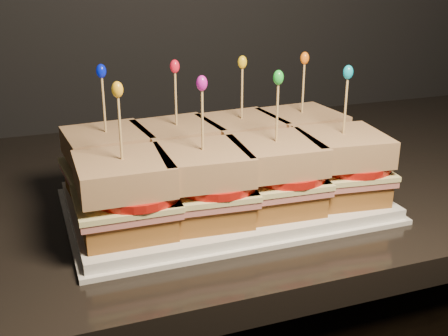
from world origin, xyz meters
name	(u,v)px	position (x,y,z in m)	size (l,w,h in m)	color
granite_slab	(255,181)	(0.28, 1.69, 0.90)	(2.17, 0.63, 0.03)	black
platter	(224,202)	(0.19, 1.58, 0.93)	(0.38, 0.24, 0.02)	white
platter_rim	(224,206)	(0.19, 1.58, 0.92)	(0.39, 0.25, 0.01)	white
sandwich_0_bread_bot	(110,184)	(0.06, 1.63, 0.95)	(0.10, 0.10, 0.03)	brown
sandwich_0_ham	(109,172)	(0.06, 1.63, 0.97)	(0.11, 0.10, 0.01)	#B86662
sandwich_0_cheese	(108,166)	(0.06, 1.63, 0.98)	(0.11, 0.10, 0.01)	beige
sandwich_0_tomato	(118,161)	(0.07, 1.63, 0.98)	(0.10, 0.10, 0.01)	#B2160F
sandwich_0_bread_top	(107,145)	(0.06, 1.63, 1.00)	(0.10, 0.10, 0.03)	brown
sandwich_0_pick	(104,108)	(0.06, 1.63, 1.05)	(0.00, 0.00, 0.09)	tan
sandwich_0_frill	(101,71)	(0.06, 1.63, 1.10)	(0.01, 0.01, 0.02)	#0512D3
sandwich_1_bread_bot	(178,176)	(0.15, 1.63, 0.95)	(0.10, 0.10, 0.03)	brown
sandwich_1_ham	(178,163)	(0.15, 1.63, 0.97)	(0.11, 0.10, 0.01)	#B86662
sandwich_1_cheese	(178,158)	(0.15, 1.63, 0.98)	(0.11, 0.10, 0.01)	beige
sandwich_1_tomato	(188,153)	(0.16, 1.63, 0.98)	(0.10, 0.10, 0.01)	#B2160F
sandwich_1_bread_top	(177,137)	(0.15, 1.63, 1.00)	(0.10, 0.10, 0.03)	brown
sandwich_1_pick	(176,102)	(0.15, 1.63, 1.05)	(0.00, 0.00, 0.09)	tan
sandwich_1_frill	(175,66)	(0.15, 1.63, 1.10)	(0.01, 0.01, 0.02)	red
sandwich_2_bread_bot	(241,167)	(0.24, 1.63, 0.95)	(0.10, 0.10, 0.03)	brown
sandwich_2_ham	(241,156)	(0.24, 1.63, 0.97)	(0.11, 0.10, 0.01)	#B86662
sandwich_2_cheese	(241,151)	(0.24, 1.63, 0.98)	(0.11, 0.10, 0.01)	beige
sandwich_2_tomato	(251,146)	(0.25, 1.63, 0.98)	(0.10, 0.10, 0.01)	#B2160F
sandwich_2_bread_top	(242,130)	(0.24, 1.63, 1.00)	(0.10, 0.10, 0.03)	brown
sandwich_2_pick	(242,96)	(0.24, 1.63, 1.05)	(0.00, 0.00, 0.09)	tan
sandwich_2_frill	(242,62)	(0.24, 1.63, 1.10)	(0.01, 0.01, 0.02)	gold
sandwich_3_bread_bot	(300,160)	(0.33, 1.63, 0.95)	(0.10, 0.10, 0.03)	brown
sandwich_3_ham	(300,148)	(0.33, 1.63, 0.97)	(0.11, 0.10, 0.01)	#B86662
sandwich_3_cheese	(300,144)	(0.33, 1.63, 0.98)	(0.11, 0.10, 0.01)	beige
sandwich_3_tomato	(310,139)	(0.34, 1.63, 0.98)	(0.10, 0.10, 0.01)	#B2160F
sandwich_3_bread_top	(301,124)	(0.33, 1.63, 1.00)	(0.10, 0.10, 0.03)	brown
sandwich_3_pick	(303,91)	(0.33, 1.63, 1.05)	(0.00, 0.00, 0.09)	tan
sandwich_3_frill	(305,58)	(0.33, 1.63, 1.10)	(0.01, 0.01, 0.02)	orange
sandwich_4_bread_bot	(126,219)	(0.06, 1.52, 0.95)	(0.10, 0.10, 0.03)	brown
sandwich_4_ham	(125,204)	(0.06, 1.52, 0.97)	(0.11, 0.10, 0.01)	#B86662
sandwich_4_cheese	(125,198)	(0.06, 1.52, 0.98)	(0.11, 0.10, 0.01)	beige
sandwich_4_tomato	(136,193)	(0.07, 1.52, 0.98)	(0.10, 0.10, 0.01)	#B2160F
sandwich_4_bread_top	(123,174)	(0.06, 1.52, 1.00)	(0.10, 0.10, 0.03)	brown
sandwich_4_pick	(120,132)	(0.06, 1.52, 1.05)	(0.00, 0.00, 0.09)	tan
sandwich_4_frill	(117,89)	(0.06, 1.52, 1.10)	(0.01, 0.01, 0.02)	#EFA819
sandwich_5_bread_bot	(204,207)	(0.15, 1.52, 0.95)	(0.10, 0.10, 0.03)	brown
sandwich_5_ham	(203,193)	(0.15, 1.52, 0.97)	(0.11, 0.10, 0.01)	#B86662
sandwich_5_cheese	(203,188)	(0.15, 1.52, 0.98)	(0.11, 0.10, 0.01)	beige
sandwich_5_tomato	(215,182)	(0.16, 1.52, 0.98)	(0.10, 0.10, 0.01)	#B2160F
sandwich_5_bread_top	(203,164)	(0.15, 1.52, 1.00)	(0.10, 0.10, 0.03)	brown
sandwich_5_pick	(202,124)	(0.15, 1.52, 1.05)	(0.00, 0.00, 0.09)	tan
sandwich_5_frill	(202,83)	(0.15, 1.52, 1.10)	(0.01, 0.01, 0.02)	#C318A0
sandwich_6_bread_bot	(274,196)	(0.24, 1.52, 0.95)	(0.10, 0.10, 0.03)	brown
sandwich_6_ham	(275,183)	(0.24, 1.52, 0.97)	(0.11, 0.10, 0.01)	#B86662
sandwich_6_cheese	(275,178)	(0.24, 1.52, 0.98)	(0.11, 0.10, 0.01)	beige
sandwich_6_tomato	(287,172)	(0.25, 1.52, 0.98)	(0.10, 0.10, 0.01)	#B2160F
sandwich_6_bread_top	(276,155)	(0.24, 1.52, 1.00)	(0.10, 0.10, 0.03)	brown
sandwich_6_pick	(277,116)	(0.24, 1.52, 1.05)	(0.00, 0.00, 0.09)	tan
sandwich_6_frill	(278,77)	(0.24, 1.52, 1.10)	(0.01, 0.01, 0.02)	green
sandwich_7_bread_bot	(339,187)	(0.33, 1.52, 0.95)	(0.10, 0.10, 0.03)	brown
sandwich_7_ham	(340,174)	(0.33, 1.52, 0.97)	(0.11, 0.10, 0.01)	#B86662
sandwich_7_cheese	(341,169)	(0.33, 1.52, 0.98)	(0.11, 0.10, 0.01)	beige
sandwich_7_tomato	(352,163)	(0.34, 1.52, 0.98)	(0.10, 0.10, 0.01)	#B2160F
sandwich_7_bread_top	(342,147)	(0.33, 1.52, 1.00)	(0.10, 0.10, 0.03)	brown
sandwich_7_pick	(345,110)	(0.33, 1.52, 1.05)	(0.00, 0.00, 0.09)	tan
sandwich_7_frill	(348,72)	(0.33, 1.52, 1.10)	(0.01, 0.01, 0.02)	#0D9EBD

